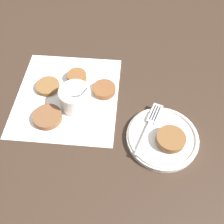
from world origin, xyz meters
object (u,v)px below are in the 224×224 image
at_px(sauce_bowl, 76,99).
at_px(serving_plate, 162,137).
at_px(fritter_on_plate, 171,139).
at_px(fork, 151,123).

xyz_separation_m(sauce_bowl, serving_plate, (-0.08, -0.26, -0.02)).
relative_size(serving_plate, fritter_on_plate, 2.54).
height_order(sauce_bowl, serving_plate, sauce_bowl).
xyz_separation_m(sauce_bowl, fritter_on_plate, (-0.10, -0.28, -0.00)).
xyz_separation_m(fritter_on_plate, fork, (0.05, 0.05, -0.01)).
xyz_separation_m(serving_plate, fork, (0.04, 0.04, 0.01)).
relative_size(serving_plate, fork, 1.10).
relative_size(sauce_bowl, fork, 0.71).
bearing_deg(serving_plate, sauce_bowl, 72.27).
height_order(serving_plate, fritter_on_plate, fritter_on_plate).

